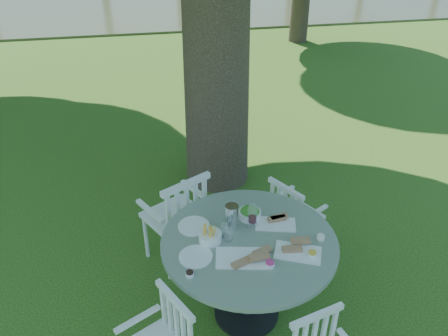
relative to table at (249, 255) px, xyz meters
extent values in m
plane|color=#1D3F0D|center=(0.02, 0.88, -0.68)|extent=(140.00, 140.00, 0.00)
cylinder|color=black|center=(0.00, 0.00, -0.66)|extent=(0.56, 0.56, 0.04)
cylinder|color=black|center=(0.00, 0.00, -0.26)|extent=(0.12, 0.12, 0.76)
cylinder|color=gray|center=(0.00, 0.00, 0.14)|extent=(1.39, 1.39, 0.04)
cylinder|color=white|center=(0.91, 0.64, -0.47)|extent=(0.03, 0.03, 0.42)
cylinder|color=white|center=(0.73, 0.97, -0.47)|extent=(0.03, 0.03, 0.42)
cylinder|color=white|center=(0.62, 0.47, -0.47)|extent=(0.03, 0.03, 0.42)
cylinder|color=white|center=(0.44, 0.81, -0.47)|extent=(0.03, 0.03, 0.42)
cube|color=white|center=(0.67, 0.72, -0.24)|extent=(0.55, 0.57, 0.04)
cube|color=white|center=(0.51, 0.63, -0.04)|extent=(0.24, 0.40, 0.43)
cylinder|color=white|center=(-0.42, 1.12, -0.43)|extent=(0.04, 0.04, 0.50)
cylinder|color=white|center=(-0.81, 0.91, -0.43)|extent=(0.04, 0.04, 0.50)
cylinder|color=white|center=(-0.23, 0.77, -0.43)|extent=(0.04, 0.04, 0.50)
cylinder|color=white|center=(-0.62, 0.56, -0.43)|extent=(0.04, 0.04, 0.50)
cube|color=white|center=(-0.52, 0.84, -0.15)|extent=(0.68, 0.66, 0.04)
cube|color=white|center=(-0.41, 0.64, 0.08)|extent=(0.47, 0.29, 0.51)
cube|color=white|center=(-0.63, -0.49, -0.04)|extent=(0.23, 0.40, 0.43)
cube|color=white|center=(0.27, -0.77, -0.07)|extent=(0.40, 0.13, 0.41)
cube|color=white|center=(-0.11, -0.20, 0.17)|extent=(0.42, 0.30, 0.01)
cube|color=white|center=(0.32, -0.22, 0.17)|extent=(0.40, 0.33, 0.01)
cube|color=white|center=(0.25, 0.14, 0.17)|extent=(0.36, 0.26, 0.01)
cylinder|color=white|center=(-0.44, -0.12, 0.17)|extent=(0.25, 0.25, 0.01)
cylinder|color=white|center=(-0.40, 0.24, 0.17)|extent=(0.26, 0.26, 0.01)
cylinder|color=white|center=(-0.30, 0.04, 0.20)|extent=(0.18, 0.18, 0.07)
cylinder|color=white|center=(0.07, 0.27, 0.20)|extent=(0.19, 0.19, 0.06)
cylinder|color=silver|center=(-0.10, 0.17, 0.27)|extent=(0.11, 0.11, 0.21)
cylinder|color=white|center=(0.06, 0.15, 0.27)|extent=(0.08, 0.08, 0.21)
cylinder|color=white|center=(-0.18, 0.09, 0.22)|extent=(0.06, 0.06, 0.11)
cylinder|color=white|center=(-0.16, 0.02, 0.22)|extent=(0.07, 0.07, 0.12)
cylinder|color=white|center=(0.07, -0.32, 0.18)|extent=(0.07, 0.07, 0.03)
cylinder|color=white|center=(0.41, -0.28, 0.18)|extent=(0.07, 0.07, 0.03)
cylinder|color=white|center=(0.55, -0.10, 0.18)|extent=(0.06, 0.06, 0.03)
cylinder|color=white|center=(-0.51, -0.30, 0.18)|extent=(0.06, 0.06, 0.03)
camera|label=1|loc=(-0.71, -2.54, 2.41)|focal=35.00mm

